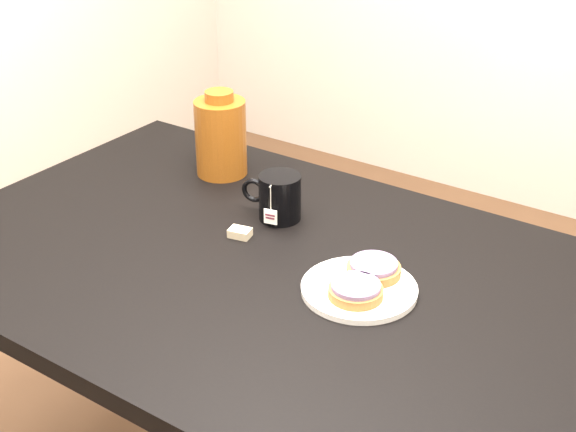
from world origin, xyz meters
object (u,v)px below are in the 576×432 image
(bagel_front, at_px, (356,290))
(bagel_package, at_px, (221,136))
(table, at_px, (265,297))
(plate, at_px, (359,288))
(mug, at_px, (279,197))
(teabag_pouch, at_px, (240,233))
(bagel_back, at_px, (374,268))

(bagel_front, relative_size, bagel_package, 0.59)
(table, relative_size, plate, 6.47)
(mug, bearing_deg, teabag_pouch, -112.12)
(table, distance_m, teabag_pouch, 0.15)
(plate, relative_size, teabag_pouch, 4.81)
(table, bearing_deg, mug, 116.00)
(bagel_front, height_order, teabag_pouch, bagel_front)
(mug, height_order, teabag_pouch, mug)
(bagel_back, bearing_deg, mug, 160.66)
(mug, relative_size, teabag_pouch, 3.18)
(plate, height_order, mug, mug)
(bagel_front, xyz_separation_m, bagel_package, (-0.55, 0.30, 0.07))
(teabag_pouch, bearing_deg, bagel_back, 2.14)
(bagel_front, height_order, bagel_package, bagel_package)
(bagel_package, bearing_deg, table, -40.34)
(teabag_pouch, bearing_deg, mug, 80.19)
(mug, bearing_deg, bagel_front, -44.12)
(table, bearing_deg, plate, 3.43)
(bagel_back, bearing_deg, table, -162.87)
(plate, distance_m, bagel_package, 0.61)
(table, relative_size, mug, 9.77)
(table, height_order, bagel_back, bagel_back)
(bagel_back, relative_size, teabag_pouch, 3.22)
(table, xyz_separation_m, bagel_front, (0.22, -0.02, 0.11))
(bagel_back, bearing_deg, teabag_pouch, -177.86)
(bagel_front, relative_size, mug, 0.85)
(bagel_package, bearing_deg, teabag_pouch, -44.80)
(teabag_pouch, bearing_deg, plate, -7.44)
(plate, bearing_deg, table, -176.57)
(bagel_back, distance_m, mug, 0.31)
(bagel_back, bearing_deg, bagel_package, 158.23)
(bagel_package, bearing_deg, bagel_front, -28.64)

